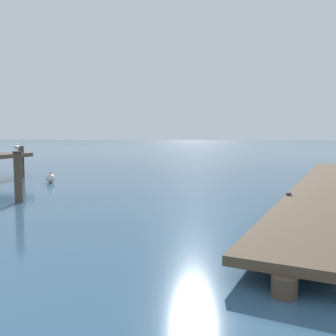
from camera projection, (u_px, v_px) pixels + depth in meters
floating_dock at (325, 183)px, 14.21m from camera, size 3.67×20.98×0.53m
mooring_piling at (18, 176)px, 12.01m from camera, size 0.30×0.30×1.72m
perched_seagull at (17, 147)px, 11.92m from camera, size 0.27×0.34×0.27m
mooring_buoy at (50, 178)px, 17.26m from camera, size 0.41×0.41×0.49m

